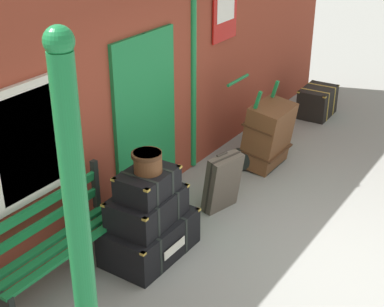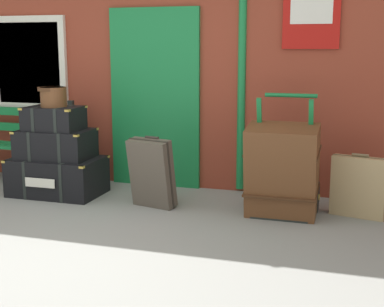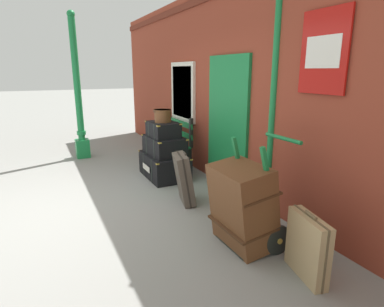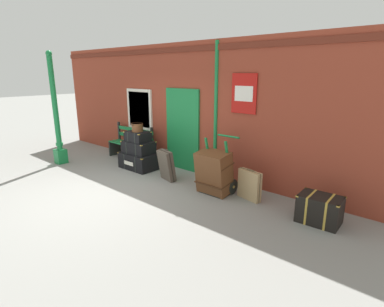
{
  "view_description": "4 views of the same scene",
  "coord_description": "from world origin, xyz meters",
  "px_view_note": "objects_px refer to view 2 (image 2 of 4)",
  "views": [
    {
      "loc": [
        -4.74,
        -1.48,
        3.69
      ],
      "look_at": [
        0.18,
        1.8,
        0.78
      ],
      "focal_mm": 53.62,
      "sensor_mm": 36.0,
      "label": 1
    },
    {
      "loc": [
        2.48,
        -3.63,
        1.66
      ],
      "look_at": [
        0.8,
        1.78,
        0.55
      ],
      "focal_mm": 51.32,
      "sensor_mm": 36.0,
      "label": 2
    },
    {
      "loc": [
        4.38,
        -0.26,
        1.87
      ],
      "look_at": [
        0.27,
        1.74,
        0.68
      ],
      "focal_mm": 29.83,
      "sensor_mm": 36.0,
      "label": 3
    },
    {
      "loc": [
        5.32,
        -3.2,
        2.48
      ],
      "look_at": [
        1.17,
        1.61,
        0.77
      ],
      "focal_mm": 28.15,
      "sensor_mm": 36.0,
      "label": 4
    }
  ],
  "objects_px": {
    "steamer_trunk_base": "(58,176)",
    "large_brown_trunk": "(282,171)",
    "suitcase_olive": "(358,187)",
    "suitcase_umber": "(152,173)",
    "porters_trolley": "(284,186)",
    "round_hatbox": "(53,96)",
    "steamer_trunk_top": "(54,118)",
    "steamer_trunk_middle": "(56,144)",
    "platform_bench": "(13,145)"
  },
  "relations": [
    {
      "from": "steamer_trunk_base",
      "to": "large_brown_trunk",
      "type": "distance_m",
      "value": 2.57
    },
    {
      "from": "suitcase_olive",
      "to": "large_brown_trunk",
      "type": "bearing_deg",
      "value": -162.49
    },
    {
      "from": "suitcase_olive",
      "to": "suitcase_umber",
      "type": "height_order",
      "value": "suitcase_umber"
    },
    {
      "from": "porters_trolley",
      "to": "suitcase_umber",
      "type": "xyz_separation_m",
      "value": [
        -1.34,
        -0.26,
        0.1
      ]
    },
    {
      "from": "steamer_trunk_base",
      "to": "suitcase_umber",
      "type": "distance_m",
      "value": 1.24
    },
    {
      "from": "round_hatbox",
      "to": "steamer_trunk_base",
      "type": "bearing_deg",
      "value": 93.98
    },
    {
      "from": "steamer_trunk_top",
      "to": "porters_trolley",
      "type": "height_order",
      "value": "porters_trolley"
    },
    {
      "from": "steamer_trunk_middle",
      "to": "suitcase_olive",
      "type": "bearing_deg",
      "value": 2.16
    },
    {
      "from": "steamer_trunk_base",
      "to": "porters_trolley",
      "type": "distance_m",
      "value": 2.55
    },
    {
      "from": "steamer_trunk_middle",
      "to": "steamer_trunk_base",
      "type": "bearing_deg",
      "value": -51.39
    },
    {
      "from": "steamer_trunk_base",
      "to": "round_hatbox",
      "type": "height_order",
      "value": "round_hatbox"
    },
    {
      "from": "steamer_trunk_top",
      "to": "suitcase_umber",
      "type": "relative_size",
      "value": 0.83
    },
    {
      "from": "steamer_trunk_middle",
      "to": "round_hatbox",
      "type": "distance_m",
      "value": 0.54
    },
    {
      "from": "steamer_trunk_base",
      "to": "steamer_trunk_top",
      "type": "height_order",
      "value": "steamer_trunk_top"
    },
    {
      "from": "steamer_trunk_middle",
      "to": "porters_trolley",
      "type": "distance_m",
      "value": 2.58
    },
    {
      "from": "large_brown_trunk",
      "to": "porters_trolley",
      "type": "bearing_deg",
      "value": 90.0
    },
    {
      "from": "steamer_trunk_middle",
      "to": "round_hatbox",
      "type": "height_order",
      "value": "round_hatbox"
    },
    {
      "from": "steamer_trunk_top",
      "to": "porters_trolley",
      "type": "xyz_separation_m",
      "value": [
        2.56,
        0.09,
        -0.6
      ]
    },
    {
      "from": "porters_trolley",
      "to": "platform_bench",
      "type": "bearing_deg",
      "value": 173.86
    },
    {
      "from": "steamer_trunk_top",
      "to": "large_brown_trunk",
      "type": "distance_m",
      "value": 2.59
    },
    {
      "from": "platform_bench",
      "to": "round_hatbox",
      "type": "relative_size",
      "value": 5.09
    },
    {
      "from": "steamer_trunk_middle",
      "to": "suitcase_olive",
      "type": "height_order",
      "value": "steamer_trunk_middle"
    },
    {
      "from": "large_brown_trunk",
      "to": "suitcase_umber",
      "type": "bearing_deg",
      "value": -176.65
    },
    {
      "from": "porters_trolley",
      "to": "large_brown_trunk",
      "type": "bearing_deg",
      "value": -90.0
    },
    {
      "from": "steamer_trunk_base",
      "to": "large_brown_trunk",
      "type": "bearing_deg",
      "value": -2.08
    },
    {
      "from": "large_brown_trunk",
      "to": "suitcase_umber",
      "type": "relative_size",
      "value": 1.24
    },
    {
      "from": "steamer_trunk_top",
      "to": "large_brown_trunk",
      "type": "height_order",
      "value": "steamer_trunk_top"
    },
    {
      "from": "suitcase_umber",
      "to": "steamer_trunk_middle",
      "type": "bearing_deg",
      "value": 171.55
    },
    {
      "from": "platform_bench",
      "to": "large_brown_trunk",
      "type": "bearing_deg",
      "value": -9.06
    },
    {
      "from": "suitcase_olive",
      "to": "steamer_trunk_top",
      "type": "bearing_deg",
      "value": -177.54
    },
    {
      "from": "steamer_trunk_top",
      "to": "round_hatbox",
      "type": "xyz_separation_m",
      "value": [
        0.01,
        -0.01,
        0.25
      ]
    },
    {
      "from": "platform_bench",
      "to": "suitcase_umber",
      "type": "distance_m",
      "value": 2.2
    },
    {
      "from": "suitcase_umber",
      "to": "steamer_trunk_top",
      "type": "bearing_deg",
      "value": 172.33
    },
    {
      "from": "porters_trolley",
      "to": "steamer_trunk_middle",
      "type": "bearing_deg",
      "value": -178.32
    },
    {
      "from": "steamer_trunk_middle",
      "to": "porters_trolley",
      "type": "relative_size",
      "value": 0.71
    },
    {
      "from": "steamer_trunk_top",
      "to": "suitcase_umber",
      "type": "xyz_separation_m",
      "value": [
        1.22,
        -0.16,
        -0.5
      ]
    },
    {
      "from": "steamer_trunk_base",
      "to": "steamer_trunk_middle",
      "type": "xyz_separation_m",
      "value": [
        -0.01,
        0.01,
        0.37
      ]
    },
    {
      "from": "platform_bench",
      "to": "steamer_trunk_top",
      "type": "distance_m",
      "value": 1.08
    },
    {
      "from": "steamer_trunk_middle",
      "to": "steamer_trunk_top",
      "type": "height_order",
      "value": "steamer_trunk_top"
    },
    {
      "from": "round_hatbox",
      "to": "porters_trolley",
      "type": "xyz_separation_m",
      "value": [
        2.55,
        0.1,
        -0.85
      ]
    },
    {
      "from": "platform_bench",
      "to": "steamer_trunk_middle",
      "type": "relative_size",
      "value": 1.92
    },
    {
      "from": "steamer_trunk_middle",
      "to": "suitcase_umber",
      "type": "relative_size",
      "value": 1.11
    },
    {
      "from": "steamer_trunk_base",
      "to": "steamer_trunk_middle",
      "type": "height_order",
      "value": "steamer_trunk_middle"
    },
    {
      "from": "steamer_trunk_middle",
      "to": "large_brown_trunk",
      "type": "xyz_separation_m",
      "value": [
        2.56,
        -0.1,
        -0.11
      ]
    },
    {
      "from": "steamer_trunk_top",
      "to": "round_hatbox",
      "type": "bearing_deg",
      "value": -34.62
    },
    {
      "from": "platform_bench",
      "to": "porters_trolley",
      "type": "distance_m",
      "value": 3.47
    },
    {
      "from": "platform_bench",
      "to": "round_hatbox",
      "type": "bearing_deg",
      "value": -27.68
    },
    {
      "from": "steamer_trunk_middle",
      "to": "suitcase_umber",
      "type": "xyz_separation_m",
      "value": [
        1.22,
        -0.18,
        -0.21
      ]
    },
    {
      "from": "platform_bench",
      "to": "steamer_trunk_base",
      "type": "relative_size",
      "value": 1.58
    },
    {
      "from": "steamer_trunk_base",
      "to": "suitcase_olive",
      "type": "distance_m",
      "value": 3.28
    }
  ]
}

